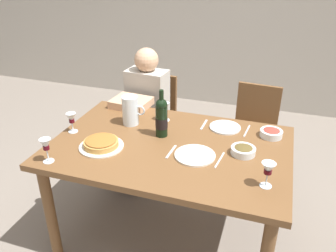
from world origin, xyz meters
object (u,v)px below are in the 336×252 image
(wine_glass_spare, at_px, (165,108))
(diner_left, at_px, (142,114))
(wine_glass_centre, at_px, (268,170))
(olive_bowl, at_px, (243,150))
(baked_tart, at_px, (101,143))
(wine_glass_left_diner, at_px, (71,119))
(water_pitcher, at_px, (131,112))
(chair_left, at_px, (154,116))
(wine_bottle, at_px, (162,117))
(wine_glass_right_diner, at_px, (46,146))
(salad_bowl, at_px, (271,133))
(dinner_plate_right_setting, at_px, (225,127))
(chair_right, at_px, (253,130))
(dinner_plate_left_setting, at_px, (195,155))
(dining_table, at_px, (170,157))

(wine_glass_spare, bearing_deg, diner_left, 135.11)
(wine_glass_centre, xyz_separation_m, diner_left, (-1.07, 0.89, -0.25))
(olive_bowl, distance_m, wine_glass_centre, 0.33)
(baked_tart, relative_size, wine_glass_left_diner, 2.02)
(water_pitcher, bearing_deg, baked_tart, -96.90)
(water_pitcher, relative_size, chair_left, 0.24)
(water_pitcher, height_order, baked_tart, water_pitcher)
(wine_bottle, bearing_deg, wine_glass_spare, 102.96)
(wine_glass_right_diner, distance_m, chair_left, 1.35)
(wine_glass_spare, distance_m, chair_left, 0.73)
(diner_left, bearing_deg, wine_glass_centre, 145.53)
(salad_bowl, bearing_deg, dinner_plate_right_setting, 175.79)
(olive_bowl, distance_m, diner_left, 1.11)
(chair_left, relative_size, chair_right, 1.00)
(water_pitcher, xyz_separation_m, olive_bowl, (0.81, -0.16, -0.06))
(wine_bottle, xyz_separation_m, baked_tart, (-0.31, -0.27, -0.11))
(wine_glass_left_diner, height_order, diner_left, diner_left)
(chair_left, xyz_separation_m, chair_right, (0.90, 0.01, 0.00))
(dinner_plate_left_setting, bearing_deg, wine_glass_right_diner, -157.71)
(wine_glass_left_diner, distance_m, dinner_plate_right_setting, 1.05)
(dining_table, bearing_deg, salad_bowl, 27.31)
(dinner_plate_right_setting, bearing_deg, wine_glass_right_diner, -140.44)
(baked_tart, height_order, wine_glass_spare, wine_glass_spare)
(baked_tart, relative_size, chair_right, 0.32)
(dining_table, distance_m, chair_right, 1.01)
(salad_bowl, xyz_separation_m, dinner_plate_right_setting, (-0.31, 0.02, -0.02))
(wine_glass_spare, relative_size, chair_right, 0.16)
(baked_tart, bearing_deg, water_pitcher, 83.10)
(dinner_plate_left_setting, relative_size, diner_left, 0.21)
(baked_tart, distance_m, salad_bowl, 1.11)
(water_pitcher, distance_m, olive_bowl, 0.83)
(olive_bowl, xyz_separation_m, wine_glass_centre, (0.16, -0.29, 0.08))
(salad_bowl, distance_m, wine_glass_right_diner, 1.42)
(salad_bowl, relative_size, wine_glass_left_diner, 1.06)
(wine_glass_spare, xyz_separation_m, chair_right, (0.60, 0.57, -0.36))
(water_pitcher, height_order, chair_left, water_pitcher)
(olive_bowl, distance_m, wine_glass_left_diner, 1.14)
(wine_bottle, relative_size, dinner_plate_left_setting, 1.31)
(dinner_plate_left_setting, relative_size, chair_right, 0.28)
(wine_bottle, distance_m, olive_bowl, 0.56)
(salad_bowl, bearing_deg, baked_tart, -154.41)
(baked_tart, bearing_deg, chair_right, 50.95)
(dinner_plate_right_setting, xyz_separation_m, diner_left, (-0.76, 0.30, -0.15))
(baked_tart, distance_m, wine_glass_spare, 0.56)
(water_pitcher, bearing_deg, chair_right, 40.52)
(dining_table, height_order, chair_right, chair_right)
(wine_glass_centre, height_order, dinner_plate_right_setting, wine_glass_centre)
(dinner_plate_left_setting, bearing_deg, wine_bottle, 146.38)
(wine_bottle, bearing_deg, olive_bowl, -7.00)
(water_pitcher, bearing_deg, salad_bowl, 7.09)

